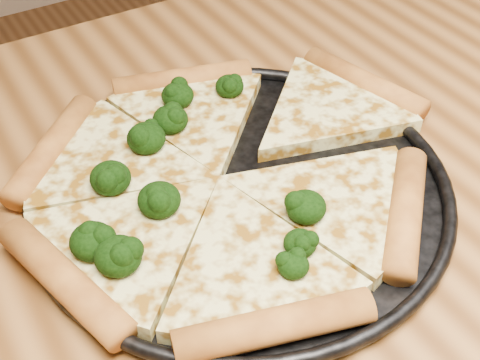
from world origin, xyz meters
TOP-DOWN VIEW (x-y plane):
  - dining_table at (0.00, 0.00)m, footprint 1.20×0.90m
  - pizza_pan at (-0.08, 0.11)m, footprint 0.34×0.34m
  - pizza at (-0.09, 0.12)m, footprint 0.39×0.34m
  - broccoli_florets at (-0.13, 0.13)m, footprint 0.21×0.24m

SIDE VIEW (x-z plane):
  - dining_table at x=0.00m, z-range 0.28..1.03m
  - pizza_pan at x=-0.08m, z-range 0.75..0.77m
  - pizza at x=-0.09m, z-range 0.75..0.78m
  - broccoli_florets at x=-0.13m, z-range 0.77..0.79m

